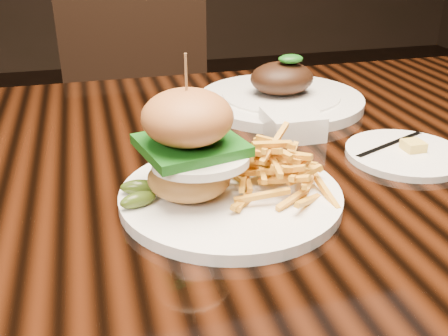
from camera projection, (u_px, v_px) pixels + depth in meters
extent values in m
cube|color=black|center=(197.00, 172.00, 0.76)|extent=(1.60, 0.90, 0.04)
cube|color=black|center=(433.00, 204.00, 1.44)|extent=(0.06, 0.06, 0.71)
cylinder|color=white|center=(230.00, 196.00, 0.64)|extent=(0.27, 0.27, 0.01)
ellipsoid|color=olive|center=(189.00, 177.00, 0.62)|extent=(0.10, 0.10, 0.04)
ellipsoid|color=white|center=(201.00, 161.00, 0.60)|extent=(0.11, 0.09, 0.01)
ellipsoid|color=orange|center=(221.00, 158.00, 0.59)|extent=(0.02, 0.02, 0.01)
cube|color=#1A6419|center=(188.00, 148.00, 0.61)|extent=(0.13, 0.13, 0.01)
ellipsoid|color=#955329|center=(187.00, 117.00, 0.59)|extent=(0.11, 0.11, 0.06)
cylinder|color=olive|center=(186.00, 90.00, 0.58)|extent=(0.00, 0.00, 0.08)
ellipsoid|color=#253B10|center=(138.00, 200.00, 0.60)|extent=(0.05, 0.03, 0.02)
ellipsoid|color=#253B10|center=(138.00, 187.00, 0.63)|extent=(0.05, 0.02, 0.02)
cylinder|color=white|center=(405.00, 154.00, 0.76)|extent=(0.17, 0.17, 0.01)
cube|color=#E7C54B|center=(413.00, 146.00, 0.76)|extent=(0.03, 0.03, 0.01)
cube|color=white|center=(390.00, 145.00, 0.78)|extent=(0.14, 0.07, 0.00)
cube|color=white|center=(292.00, 124.00, 0.83)|extent=(0.09, 0.09, 0.04)
cylinder|color=white|center=(281.00, 100.00, 0.97)|extent=(0.30, 0.30, 0.02)
cylinder|color=white|center=(281.00, 99.00, 0.97)|extent=(0.22, 0.22, 0.02)
ellipsoid|color=black|center=(282.00, 78.00, 0.95)|extent=(0.12, 0.10, 0.06)
ellipsoid|color=#1A6419|center=(291.00, 59.00, 0.93)|extent=(0.05, 0.03, 0.02)
cube|color=black|center=(146.00, 142.00, 1.58)|extent=(0.47, 0.47, 0.06)
cube|color=black|center=(134.00, 45.00, 1.66)|extent=(0.46, 0.06, 0.50)
cylinder|color=black|center=(91.00, 248.00, 1.48)|extent=(0.04, 0.04, 0.45)
cylinder|color=black|center=(222.00, 230.00, 1.56)|extent=(0.04, 0.04, 0.45)
cylinder|color=black|center=(89.00, 187.00, 1.81)|extent=(0.04, 0.04, 0.45)
cylinder|color=black|center=(197.00, 175.00, 1.89)|extent=(0.04, 0.04, 0.45)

